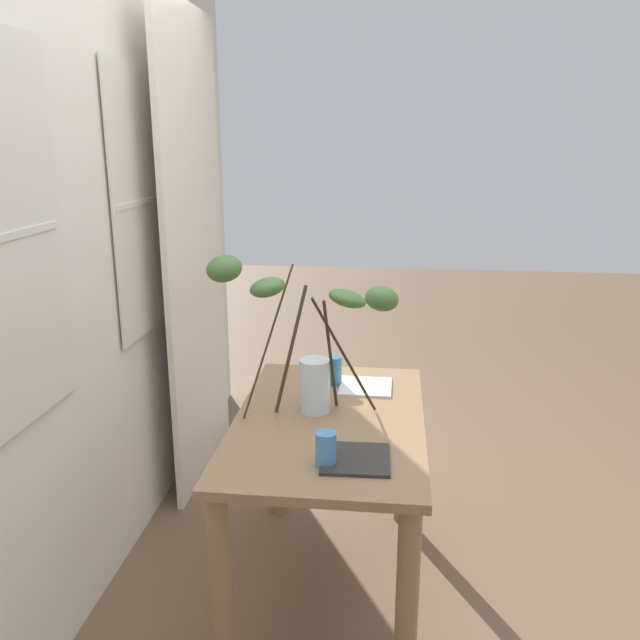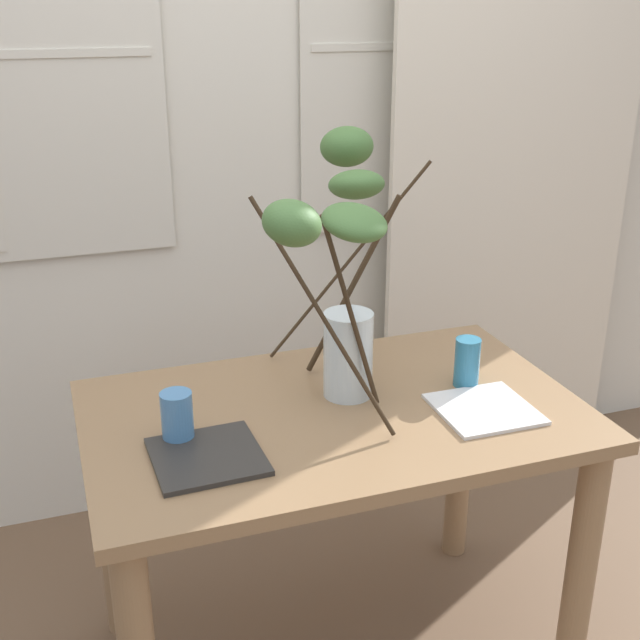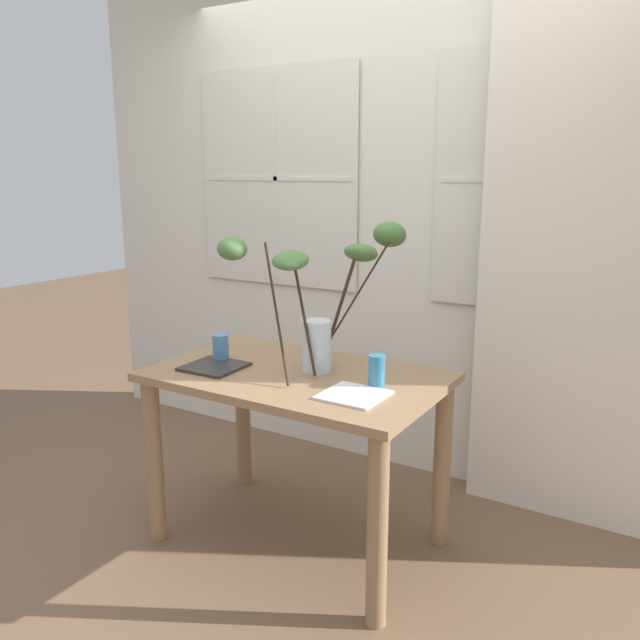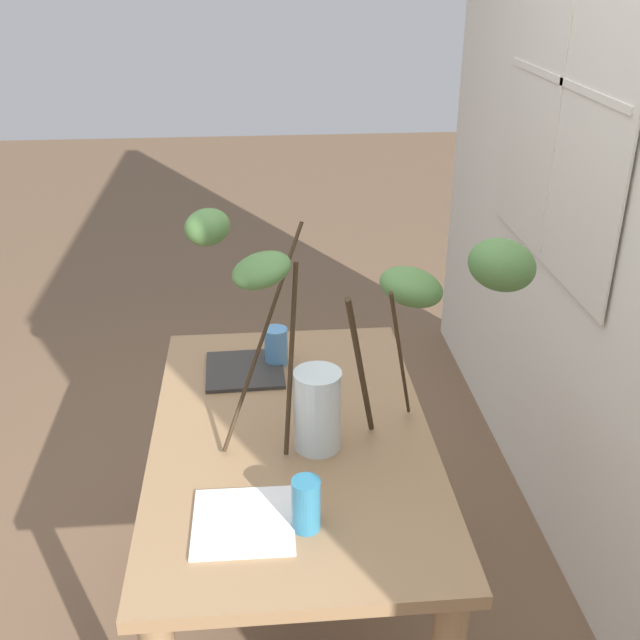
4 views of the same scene
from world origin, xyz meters
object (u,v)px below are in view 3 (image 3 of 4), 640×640
at_px(plate_square_left, 214,367).
at_px(vase_with_branches, 329,287).
at_px(plate_square_right, 354,395).
at_px(dining_table, 297,408).
at_px(drinking_glass_blue_right, 377,371).
at_px(drinking_glass_blue_left, 221,348).

bearing_deg(plate_square_left, vase_with_branches, 32.20).
height_order(vase_with_branches, plate_square_right, vase_with_branches).
height_order(dining_table, plate_square_left, plate_square_left).
height_order(drinking_glass_blue_right, plate_square_right, drinking_glass_blue_right).
bearing_deg(dining_table, plate_square_left, -159.81).
xyz_separation_m(vase_with_branches, plate_square_left, (-0.41, -0.26, -0.34)).
distance_m(vase_with_branches, plate_square_right, 0.51).
xyz_separation_m(drinking_glass_blue_left, drinking_glass_blue_right, (0.75, 0.04, 0.00)).
distance_m(vase_with_branches, drinking_glass_blue_right, 0.42).
bearing_deg(drinking_glass_blue_right, plate_square_left, -168.93).
bearing_deg(drinking_glass_blue_right, vase_with_branches, 157.11).
bearing_deg(drinking_glass_blue_left, drinking_glass_blue_right, 3.03).
bearing_deg(vase_with_branches, drinking_glass_blue_left, -160.48).
distance_m(drinking_glass_blue_left, plate_square_left, 0.12).
bearing_deg(drinking_glass_blue_right, drinking_glass_blue_left, -176.97).
distance_m(dining_table, vase_with_branches, 0.52).
distance_m(drinking_glass_blue_right, plate_square_left, 0.72).
relative_size(dining_table, drinking_glass_blue_right, 9.35).
distance_m(plate_square_left, plate_square_right, 0.68).
bearing_deg(dining_table, drinking_glass_blue_right, 2.03).
relative_size(vase_with_branches, plate_square_right, 3.70).
xyz_separation_m(dining_table, plate_square_right, (0.34, -0.13, 0.16)).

